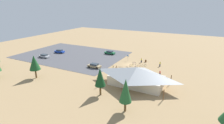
# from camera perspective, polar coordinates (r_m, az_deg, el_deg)

# --- Properties ---
(ground) EXTENTS (160.00, 160.00, 0.00)m
(ground) POSITION_cam_1_polar(r_m,az_deg,el_deg) (62.96, 6.00, -0.87)
(ground) COLOR #9E7F56
(ground) RESTS_ON ground
(parking_lot_asphalt) EXTENTS (42.58, 31.00, 0.05)m
(parking_lot_asphalt) POSITION_cam_1_polar(r_m,az_deg,el_deg) (76.79, -12.72, 2.31)
(parking_lot_asphalt) COLOR #4C4C51
(parking_lot_asphalt) RESTS_ON ground
(bike_pavilion) EXTENTS (16.65, 9.87, 4.97)m
(bike_pavilion) POSITION_cam_1_polar(r_m,az_deg,el_deg) (46.67, 7.92, -4.20)
(bike_pavilion) COLOR beige
(bike_pavilion) RESTS_ON ground
(trash_bin) EXTENTS (0.60, 0.60, 0.90)m
(trash_bin) POSITION_cam_1_polar(r_m,az_deg,el_deg) (66.51, 10.87, 0.35)
(trash_bin) COLOR brown
(trash_bin) RESTS_ON ground
(lot_sign) EXTENTS (0.56, 0.08, 2.20)m
(lot_sign) POSITION_cam_1_polar(r_m,az_deg,el_deg) (66.89, 5.18, 1.58)
(lot_sign) COLOR #99999E
(lot_sign) RESTS_ON ground
(pine_far_east) EXTENTS (2.50, 2.50, 6.80)m
(pine_far_east) POSITION_cam_1_polar(r_m,az_deg,el_deg) (40.60, -3.88, -4.90)
(pine_far_east) COLOR brown
(pine_far_east) RESTS_ON ground
(pine_east) EXTENTS (3.07, 3.07, 6.80)m
(pine_east) POSITION_cam_1_polar(r_m,az_deg,el_deg) (54.61, -23.86, -0.23)
(pine_east) COLOR brown
(pine_east) RESTS_ON ground
(pine_far_west) EXTENTS (2.49, 2.49, 7.03)m
(pine_far_west) POSITION_cam_1_polar(r_m,az_deg,el_deg) (34.55, 4.42, -9.24)
(pine_far_west) COLOR brown
(pine_far_west) RESTS_ON ground
(bicycle_yellow_front_row) EXTENTS (1.38, 1.10, 0.86)m
(bicycle_yellow_front_row) POSITION_cam_1_polar(r_m,az_deg,el_deg) (61.23, 6.31, -1.06)
(bicycle_yellow_front_row) COLOR black
(bicycle_yellow_front_row) RESTS_ON ground
(bicycle_silver_trailside) EXTENTS (1.44, 0.97, 0.83)m
(bicycle_silver_trailside) POSITION_cam_1_polar(r_m,az_deg,el_deg) (58.52, 5.03, -1.97)
(bicycle_silver_trailside) COLOR black
(bicycle_silver_trailside) RESTS_ON ground
(bicycle_blue_near_porch) EXTENTS (0.48, 1.69, 0.87)m
(bicycle_blue_near_porch) POSITION_cam_1_polar(r_m,az_deg,el_deg) (59.48, 7.51, -1.69)
(bicycle_blue_near_porch) COLOR black
(bicycle_blue_near_porch) RESTS_ON ground
(bicycle_white_by_bin) EXTENTS (0.97, 1.51, 0.83)m
(bicycle_white_by_bin) POSITION_cam_1_polar(r_m,az_deg,el_deg) (54.99, 2.54, -3.21)
(bicycle_white_by_bin) COLOR black
(bicycle_white_by_bin) RESTS_ON ground
(bicycle_red_lone_west) EXTENTS (1.31, 1.16, 0.78)m
(bicycle_red_lone_west) POSITION_cam_1_polar(r_m,az_deg,el_deg) (55.68, 5.62, -3.04)
(bicycle_red_lone_west) COLOR black
(bicycle_red_lone_west) RESTS_ON ground
(bicycle_purple_near_sign) EXTENTS (1.74, 0.64, 0.87)m
(bicycle_purple_near_sign) POSITION_cam_1_polar(r_m,az_deg,el_deg) (63.60, 7.25, -0.34)
(bicycle_purple_near_sign) COLOR black
(bicycle_purple_near_sign) RESTS_ON ground
(bicycle_teal_edge_north) EXTENTS (0.48, 1.72, 0.86)m
(bicycle_teal_edge_north) POSITION_cam_1_polar(r_m,az_deg,el_deg) (57.15, 0.97, -2.35)
(bicycle_teal_edge_north) COLOR black
(bicycle_teal_edge_north) RESTS_ON ground
(bicycle_green_yard_right) EXTENTS (1.43, 1.03, 0.81)m
(bicycle_green_yard_right) POSITION_cam_1_polar(r_m,az_deg,el_deg) (61.69, 10.27, -1.12)
(bicycle_green_yard_right) COLOR black
(bicycle_green_yard_right) RESTS_ON ground
(bicycle_orange_yard_front) EXTENTS (1.15, 1.31, 0.79)m
(bicycle_orange_yard_front) POSITION_cam_1_polar(r_m,az_deg,el_deg) (60.97, 8.62, -1.27)
(bicycle_orange_yard_front) COLOR black
(bicycle_orange_yard_front) RESTS_ON ground
(bicycle_black_yard_center) EXTENTS (1.26, 1.15, 0.77)m
(bicycle_black_yard_center) POSITION_cam_1_polar(r_m,az_deg,el_deg) (58.76, 2.62, -1.83)
(bicycle_black_yard_center) COLOR black
(bicycle_black_yard_center) RESTS_ON ground
(bicycle_yellow_yard_left) EXTENTS (0.48, 1.78, 0.83)m
(bicycle_yellow_yard_left) POSITION_cam_1_polar(r_m,az_deg,el_deg) (59.11, 0.31, -1.67)
(bicycle_yellow_yard_left) COLOR black
(bicycle_yellow_yard_left) RESTS_ON ground
(bicycle_silver_mid_cluster) EXTENTS (1.58, 0.55, 0.76)m
(bicycle_silver_mid_cluster) POSITION_cam_1_polar(r_m,az_deg,el_deg) (57.22, 9.87, -2.66)
(bicycle_silver_mid_cluster) COLOR black
(bicycle_silver_mid_cluster) RESTS_ON ground
(car_green_front_row) EXTENTS (4.50, 1.80, 1.44)m
(car_green_front_row) POSITION_cam_1_polar(r_m,az_deg,el_deg) (75.69, -0.71, 3.11)
(car_green_front_row) COLOR #1E6B3D
(car_green_front_row) RESTS_ON parking_lot_asphalt
(car_tan_far_end) EXTENTS (4.56, 1.88, 1.42)m
(car_tan_far_end) POSITION_cam_1_polar(r_m,az_deg,el_deg) (59.73, -5.76, -1.16)
(car_tan_far_end) COLOR tan
(car_tan_far_end) RESTS_ON parking_lot_asphalt
(car_silver_by_curb) EXTENTS (4.65, 1.73, 1.34)m
(car_silver_by_curb) POSITION_cam_1_polar(r_m,az_deg,el_deg) (75.85, -21.12, 1.86)
(car_silver_by_curb) COLOR #BCBCC1
(car_silver_by_curb) RESTS_ON parking_lot_asphalt
(car_blue_near_entry) EXTENTS (4.53, 2.20, 1.47)m
(car_blue_near_entry) POSITION_cam_1_polar(r_m,az_deg,el_deg) (81.01, -16.62, 3.36)
(car_blue_near_entry) COLOR #1E42B2
(car_blue_near_entry) RESTS_ON parking_lot_asphalt
(visitor_crossing_yard) EXTENTS (0.40, 0.38, 1.72)m
(visitor_crossing_yard) POSITION_cam_1_polar(r_m,az_deg,el_deg) (62.86, 15.29, -0.60)
(visitor_crossing_yard) COLOR #2D3347
(visitor_crossing_yard) RESTS_ON ground
(visitor_at_bikes) EXTENTS (0.37, 0.36, 1.77)m
(visitor_at_bikes) POSITION_cam_1_polar(r_m,az_deg,el_deg) (54.51, 15.26, -3.47)
(visitor_at_bikes) COLOR #2D3347
(visitor_at_bikes) RESTS_ON ground
(visitor_near_lot) EXTENTS (0.39, 0.40, 1.71)m
(visitor_near_lot) POSITION_cam_1_polar(r_m,az_deg,el_deg) (65.55, 9.50, 0.58)
(visitor_near_lot) COLOR #2D3347
(visitor_near_lot) RESTS_ON ground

